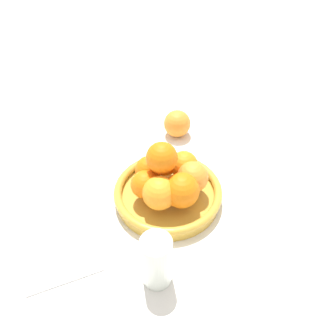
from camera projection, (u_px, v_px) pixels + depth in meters
ground_plane at (168, 199)px, 0.83m from camera, size 4.00×4.00×0.00m
fruit_bowl at (168, 193)px, 0.82m from camera, size 0.27×0.27×0.04m
orange_pile at (169, 177)px, 0.77m from camera, size 0.19×0.18×0.13m
stray_orange at (177, 124)px, 1.00m from camera, size 0.08×0.08×0.08m
drinking_glass at (157, 261)px, 0.63m from camera, size 0.06×0.06×0.13m
napkin_folded at (60, 252)px, 0.72m from camera, size 0.20×0.20×0.01m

